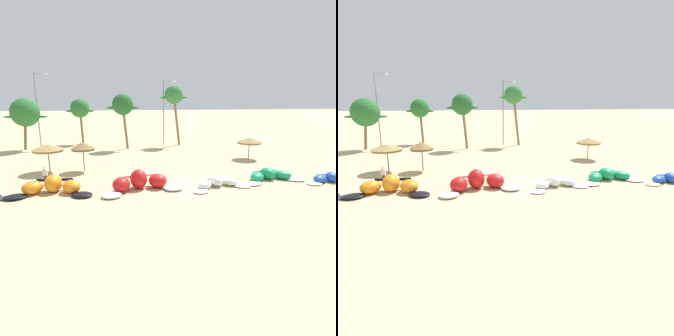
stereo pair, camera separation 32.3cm
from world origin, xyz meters
TOP-DOWN VIEW (x-y plane):
  - ground_plane at (0.00, 0.00)m, footprint 260.00×260.00m
  - kite_left at (-8.96, -0.68)m, footprint 6.75×3.19m
  - kite_left_of_center at (-2.24, -0.75)m, footprint 6.67×3.85m
  - kite_center at (4.13, -0.94)m, footprint 5.35×3.13m
  - kite_right_of_center at (9.38, 0.35)m, footprint 6.08×3.22m
  - kite_right at (14.42, -1.22)m, footprint 5.10×3.01m
  - beach_umbrella_near_van at (-10.75, 6.13)m, footprint 3.04×3.04m
  - beach_umbrella_middle at (-7.43, 6.02)m, footprint 2.33×2.33m
  - beach_umbrella_near_palms at (11.18, 9.12)m, footprint 2.90×2.90m
  - person_near_kites at (-9.99, 1.52)m, footprint 0.36×0.24m
  - palm_leftmost at (-16.62, 19.31)m, footprint 5.78×3.85m
  - palm_left at (-10.02, 23.75)m, footprint 4.29×2.86m
  - palm_left_of_gap at (-3.47, 18.13)m, footprint 4.35×2.90m
  - palm_center_left at (4.01, 20.27)m, footprint 4.07×2.71m
  - lamppost_west at (-15.59, 22.00)m, footprint 2.04×0.24m
  - lamppost_west_center at (2.69, 20.94)m, footprint 1.93×0.24m

SIDE VIEW (x-z plane):
  - ground_plane at x=0.00m, z-range 0.00..0.00m
  - kite_right at x=14.42m, z-range -0.10..0.75m
  - kite_center at x=4.13m, z-range -0.10..0.77m
  - kite_right_of_center at x=9.38m, z-range -0.12..0.91m
  - kite_left at x=-8.96m, z-range -0.16..1.20m
  - kite_left_of_center at x=-2.24m, z-range -0.18..1.38m
  - person_near_kites at x=-9.99m, z-range 0.01..1.63m
  - beach_umbrella_near_palms at x=11.18m, z-range 0.91..3.46m
  - beach_umbrella_near_van at x=-10.75m, z-range 1.02..3.77m
  - beach_umbrella_middle at x=-7.43m, z-range 1.04..3.96m
  - palm_leftmost at x=-16.62m, z-range 1.55..8.58m
  - lamppost_west_center at x=2.69m, z-range 0.56..10.04m
  - palm_left at x=-10.02m, z-range 1.91..8.79m
  - lamppost_west at x=-15.59m, z-range 0.58..11.05m
  - palm_left_of_gap at x=-3.47m, z-range 2.24..9.84m
  - palm_center_left at x=4.01m, z-range 2.87..11.68m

